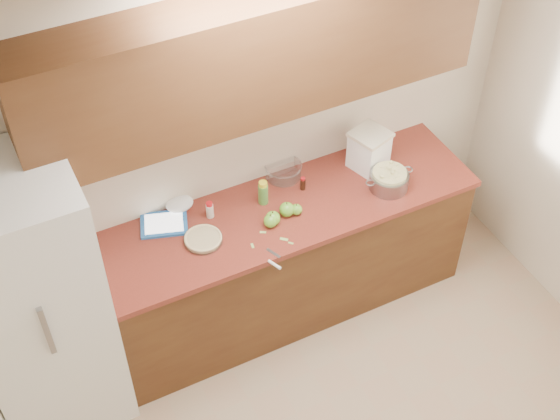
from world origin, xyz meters
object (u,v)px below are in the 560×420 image
colander (389,180)px  tablet (164,224)px  flour_canister (369,150)px  pie (203,239)px

colander → tablet: colander is taller
colander → flour_canister: (-0.01, 0.23, 0.08)m
tablet → pie: bearing=-37.0°
flour_canister → tablet: 1.37m
pie → colander: colander is taller
pie → flour_canister: (1.20, 0.14, 0.12)m
flour_canister → colander: bearing=-86.8°
flour_canister → tablet: flour_canister is taller
tablet → flour_canister: bearing=14.7°
pie → flour_canister: bearing=6.7°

